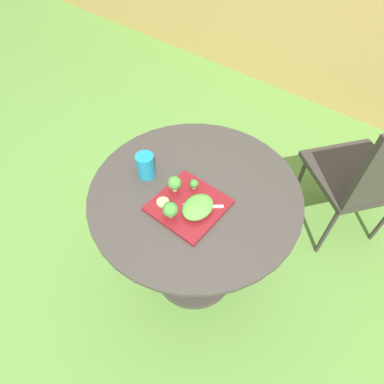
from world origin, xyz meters
name	(u,v)px	position (x,y,z in m)	size (l,w,h in m)	color
ground_plane	(194,271)	(0.00, 0.00, 0.00)	(12.00, 12.00, 0.00)	#568438
bamboo_fence	(369,29)	(0.00, 1.97, 0.68)	(8.00, 0.08, 1.36)	#A8894C
patio_table	(195,228)	(0.00, 0.00, 0.44)	(0.86, 0.86, 0.71)	#38332D
patio_chair	(372,174)	(0.52, 0.76, 0.53)	(0.62, 0.62, 0.90)	#332D28
salad_plate	(189,205)	(0.03, -0.07, 0.72)	(0.25, 0.25, 0.01)	maroon
drinking_glass	(146,167)	(-0.21, -0.06, 0.76)	(0.07, 0.07, 0.11)	teal
fork	(199,206)	(0.07, -0.06, 0.73)	(0.13, 0.11, 0.00)	silver
lettuce_mound	(198,207)	(0.07, -0.08, 0.74)	(0.10, 0.13, 0.04)	#519338
broccoli_floret_0	(174,183)	(-0.06, -0.05, 0.76)	(0.05, 0.05, 0.07)	#99B770
broccoli_floret_1	(193,184)	(-0.01, 0.00, 0.75)	(0.04, 0.04, 0.04)	#99B770
broccoli_floret_2	(170,210)	(0.01, -0.16, 0.76)	(0.06, 0.06, 0.07)	#99B770
cucumber_slice_0	(163,202)	(-0.05, -0.13, 0.73)	(0.05, 0.05, 0.01)	#8EB766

